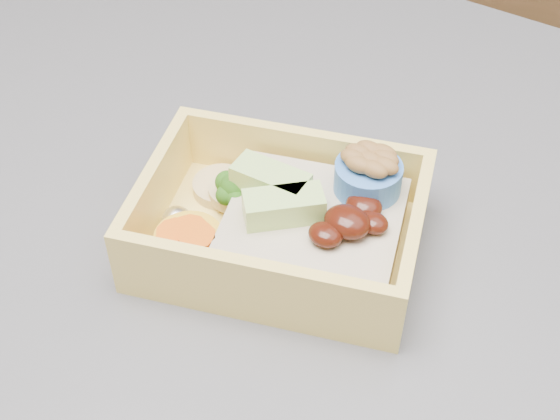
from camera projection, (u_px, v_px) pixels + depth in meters
The scene contains 1 object.
bento_box at pixel (290, 222), 0.49m from camera, with size 0.20×0.17×0.06m.
Camera 1 is at (0.40, -0.32, 1.29)m, focal length 50.00 mm.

